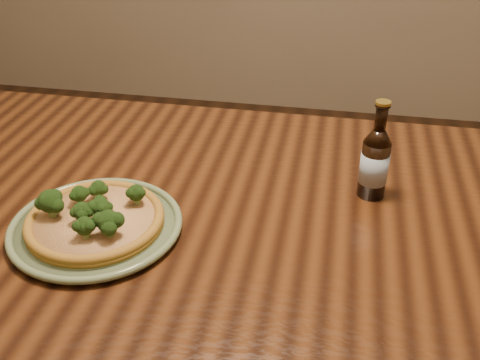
% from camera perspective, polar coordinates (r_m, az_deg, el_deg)
% --- Properties ---
extents(table, '(1.60, 0.90, 0.75)m').
position_cam_1_polar(table, '(1.11, 1.13, -7.34)').
color(table, '#41210E').
rests_on(table, ground).
extents(plate, '(0.31, 0.31, 0.02)m').
position_cam_1_polar(plate, '(1.03, -14.41, -4.55)').
color(plate, '#687853').
rests_on(plate, table).
extents(pizza, '(0.24, 0.24, 0.07)m').
position_cam_1_polar(pizza, '(1.02, -14.59, -3.79)').
color(pizza, '#A17224').
rests_on(pizza, plate).
extents(beer_bottle, '(0.05, 0.05, 0.20)m').
position_cam_1_polar(beer_bottle, '(1.10, 13.53, 1.80)').
color(beer_bottle, black).
rests_on(beer_bottle, table).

